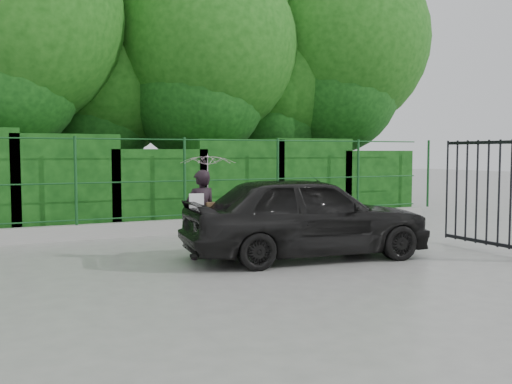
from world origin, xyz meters
name	(u,v)px	position (x,y,z in m)	size (l,w,h in m)	color
ground	(257,274)	(0.00, 0.00, 0.00)	(80.00, 80.00, 0.00)	gray
kerb	(168,227)	(0.00, 4.50, 0.15)	(14.00, 0.25, 0.30)	#9E9E99
fence	(177,179)	(0.22, 4.50, 1.20)	(14.13, 0.06, 1.80)	#14441C
hedge	(151,185)	(-0.08, 5.50, 1.02)	(14.20, 1.20, 2.27)	black
trees	(172,47)	(1.14, 7.74, 4.62)	(17.10, 6.15, 8.08)	black
woman	(206,189)	(-0.22, 1.49, 1.16)	(0.90, 0.92, 1.75)	black
car	(306,216)	(1.30, 0.80, 0.71)	(1.67, 4.16, 1.42)	black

